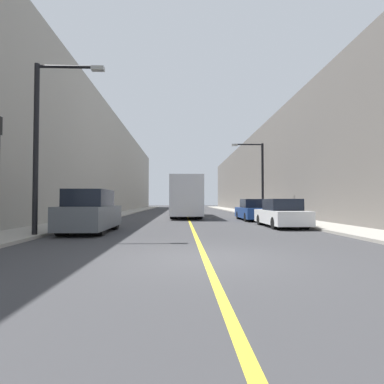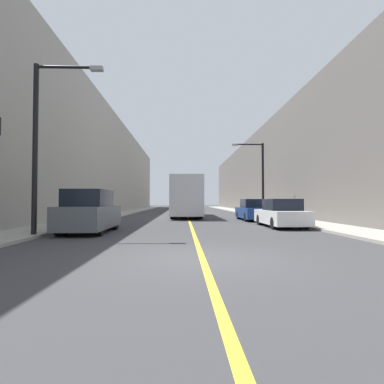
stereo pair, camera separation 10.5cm
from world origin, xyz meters
The scene contains 12 objects.
ground_plane centered at (0.00, 0.00, 0.00)m, with size 200.00×200.00×0.00m, color #38383A.
sidewalk_left centered at (-7.23, 30.00, 0.06)m, with size 2.52×72.00×0.12m, color #9E998E.
sidewalk_right centered at (7.23, 30.00, 0.06)m, with size 2.52×72.00×0.12m, color #9E998E.
building_row_left centered at (-10.49, 30.00, 5.96)m, with size 4.00×72.00×11.92m, color gray.
building_row_right centered at (10.49, 30.00, 4.97)m, with size 4.00×72.00×9.93m, color #66605B.
road_center_line centered at (0.00, 30.00, 0.00)m, with size 0.16×72.00×0.01m, color gold.
bus centered at (-0.18, 19.65, 1.81)m, with size 2.55×10.80×3.40m.
parked_suv_left centered at (-4.67, 6.20, 0.89)m, with size 1.88×4.40×1.92m.
car_right_near centered at (4.89, 8.77, 0.69)m, with size 1.82×4.53×1.53m.
car_right_mid centered at (4.74, 14.49, 0.70)m, with size 1.88×4.65×1.57m.
street_lamp_left centered at (-6.00, 4.42, 4.01)m, with size 2.72×0.24×6.70m.
street_lamp_right centered at (5.98, 17.43, 3.73)m, with size 2.72×0.24×6.17m.
Camera 1 is at (-0.60, -7.42, 1.41)m, focal length 28.00 mm.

